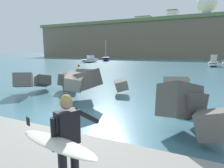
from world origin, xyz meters
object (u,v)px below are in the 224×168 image
Objects in this scene: boat_mid_left at (106,59)px; station_building_central at (144,22)px; mooring_buoy_middle at (79,65)px; station_building_west at (173,18)px; surfer_with_board at (63,140)px; boat_near_right at (90,60)px; boat_mid_centre at (213,63)px; radar_dome at (207,5)px.

boat_mid_left is 51.01m from station_building_central.
mooring_buoy_middle is (4.46, -19.86, -0.34)m from boat_mid_left.
station_building_west reaches higher than boat_mid_left.
station_building_central is (-24.32, 93.53, 15.89)m from surfer_with_board.
station_building_central reaches higher than boat_near_right.
boat_near_right is 0.74× the size of station_building_central.
boat_mid_centre reaches higher than mooring_buoy_middle.
station_building_west is 0.97× the size of station_building_central.
radar_dome is (-1.00, 46.68, 19.55)m from boat_mid_centre.
boat_mid_centre is 24.00m from mooring_buoy_middle.
surfer_with_board reaches higher than mooring_buoy_middle.
station_building_central is at bearing 92.27° from boat_near_right.
boat_mid_centre is 0.60× the size of station_building_central.
station_building_central is (-2.62, 48.16, 16.60)m from boat_mid_left.
boat_mid_left reaches higher than boat_mid_centre.
boat_mid_centre reaches higher than boat_near_right.
surfer_with_board is 91.46m from station_building_west.
boat_near_right is 0.58× the size of radar_dome.
station_building_central reaches higher than boat_mid_centre.
station_building_central is (-27.77, 11.05, -3.05)m from radar_dome.
boat_mid_left is at bearing -86.88° from station_building_central.
station_building_central is at bearing 104.58° from surfer_with_board.
radar_dome is (25.14, 37.11, 19.66)m from boat_mid_left.
radar_dome is (25.53, 45.22, 19.64)m from boat_near_right.
radar_dome is at bearing 91.23° from boat_mid_centre.
station_building_west is at bearing 83.43° from mooring_buoy_middle.
station_building_west reaches higher than mooring_buoy_middle.
surfer_with_board is at bearing -55.95° from mooring_buoy_middle.
radar_dome reaches higher than boat_near_right.
boat_near_right is 0.99× the size of boat_mid_left.
surfer_with_board is 50.29m from boat_mid_left.
surfer_with_board is 36.07m from boat_mid_centre.
radar_dome reaches higher than mooring_buoy_middle.
station_building_west is at bearing 96.29° from surfer_with_board.
station_building_central is at bearing 95.95° from mooring_buoy_middle.
radar_dome reaches higher than station_building_central.
radar_dome reaches higher than boat_mid_centre.
radar_dome is (20.68, 56.97, 20.00)m from mooring_buoy_middle.
station_building_west reaches higher than boat_near_right.
surfer_with_board is 0.21× the size of radar_dome.
station_building_west is (-9.87, 89.44, 16.34)m from surfer_with_board.
boat_near_right is 26.57m from boat_mid_centre.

